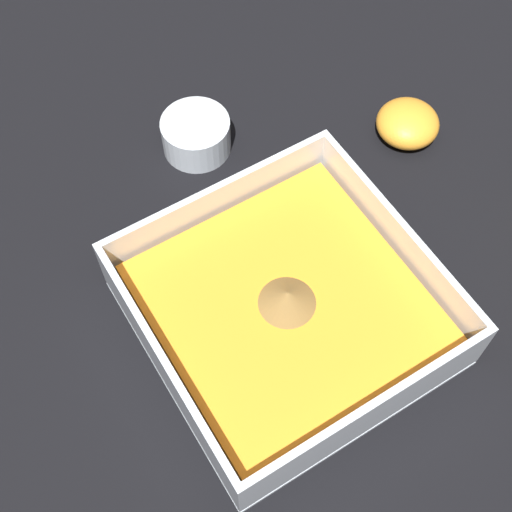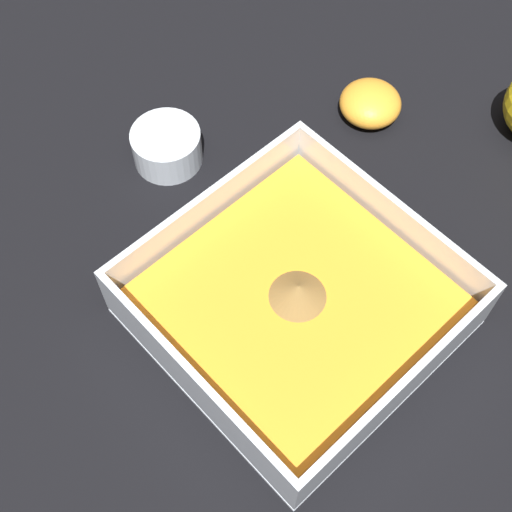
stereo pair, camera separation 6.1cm
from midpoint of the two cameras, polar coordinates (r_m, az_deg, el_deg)
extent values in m
plane|color=black|center=(0.63, 3.91, -5.21)|extent=(4.00, 4.00, 0.00)
cube|color=silver|center=(0.62, 5.21, -5.47)|extent=(0.23, 0.23, 0.01)
cube|color=silver|center=(0.56, -4.12, -9.44)|extent=(0.23, 0.01, 0.06)
cube|color=silver|center=(0.63, 13.89, 0.86)|extent=(0.23, 0.01, 0.06)
cube|color=silver|center=(0.64, -0.28, 3.73)|extent=(0.01, 0.22, 0.06)
cube|color=silver|center=(0.56, 12.12, -12.76)|extent=(0.01, 0.22, 0.06)
cube|color=orange|center=(0.60, 5.35, -4.67)|extent=(0.21, 0.21, 0.03)
cone|color=brown|center=(0.58, 5.55, -3.60)|extent=(0.05, 0.05, 0.02)
cylinder|color=silver|center=(0.71, -2.34, 9.46)|extent=(0.07, 0.07, 0.04)
cylinder|color=brown|center=(0.72, -2.33, 9.24)|extent=(0.06, 0.06, 0.02)
ellipsoid|color=orange|center=(0.75, 14.39, 10.06)|extent=(0.06, 0.06, 0.03)
camera|label=1|loc=(0.03, 92.87, -4.88)|focal=50.00mm
camera|label=2|loc=(0.03, -87.13, 4.88)|focal=50.00mm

